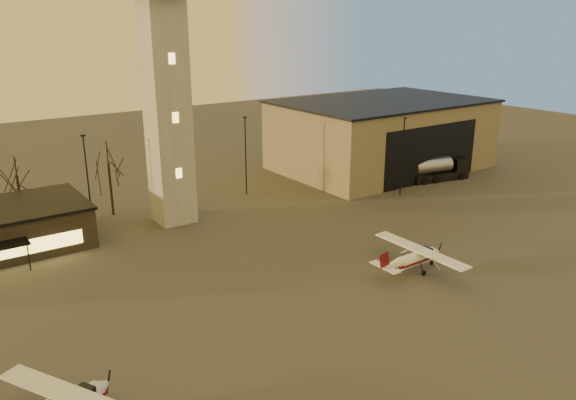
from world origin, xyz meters
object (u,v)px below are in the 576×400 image
(control_tower, at_px, (165,74))
(fuel_truck, at_px, (438,171))
(cessna_front, at_px, (417,260))
(hangar, at_px, (381,134))

(control_tower, distance_m, fuel_truck, 40.96)
(fuel_truck, bearing_deg, control_tower, -177.31)
(control_tower, height_order, cessna_front, control_tower)
(hangar, bearing_deg, control_tower, -173.69)
(control_tower, height_order, hangar, control_tower)
(hangar, bearing_deg, cessna_front, -129.06)
(hangar, height_order, fuel_truck, hangar)
(control_tower, relative_size, cessna_front, 3.18)
(hangar, xyz_separation_m, fuel_truck, (1.63, -9.97, -3.85))
(control_tower, xyz_separation_m, fuel_truck, (37.63, -5.99, -15.02))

